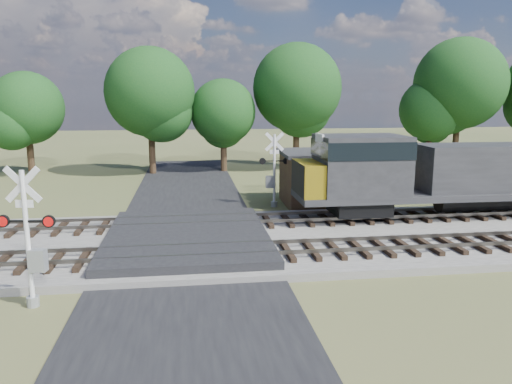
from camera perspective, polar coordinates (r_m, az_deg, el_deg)
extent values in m
plane|color=#46522C|center=(22.00, -7.80, -6.49)|extent=(160.00, 160.00, 0.00)
cube|color=gray|center=(24.51, 16.35, -4.66)|extent=(140.00, 10.00, 0.30)
cube|color=black|center=(21.98, -7.80, -6.39)|extent=(7.00, 60.00, 0.08)
cube|color=#262628|center=(22.38, -7.82, -5.34)|extent=(7.00, 9.00, 0.62)
cube|color=black|center=(20.06, -2.05, -6.95)|extent=(44.00, 2.60, 0.18)
cube|color=#534E47|center=(21.62, 19.86, -5.82)|extent=(140.00, 0.08, 0.15)
cube|color=#534E47|center=(22.85, 18.21, -4.84)|extent=(140.00, 0.08, 0.15)
cube|color=black|center=(24.85, -3.21, -3.44)|extent=(44.00, 2.60, 0.18)
cube|color=#534E47|center=(25.99, 14.81, -2.78)|extent=(140.00, 0.08, 0.15)
cube|color=#534E47|center=(27.28, 13.66, -2.08)|extent=(140.00, 0.08, 0.15)
cylinder|color=silver|center=(16.95, -24.65, -5.01)|extent=(0.15, 0.15, 4.35)
cylinder|color=#94979A|center=(17.57, -24.12, -11.35)|extent=(0.39, 0.39, 0.33)
cube|color=silver|center=(16.59, -25.12, 0.79)|extent=(1.13, 0.22, 1.14)
cube|color=silver|center=(16.59, -25.12, 0.79)|extent=(1.13, 0.22, 1.14)
cube|color=silver|center=(16.69, -24.95, -1.23)|extent=(0.54, 0.12, 0.24)
cube|color=black|center=(16.81, -24.81, -3.05)|extent=(1.73, 0.34, 0.07)
cylinder|color=red|center=(17.13, -26.94, -2.98)|extent=(0.40, 0.17, 0.39)
cylinder|color=red|center=(16.51, -22.60, -3.11)|extent=(0.40, 0.17, 0.39)
cube|color=#94979A|center=(17.01, -23.64, -7.17)|extent=(0.53, 0.40, 0.71)
cylinder|color=silver|center=(29.63, 2.11, 2.42)|extent=(0.15, 0.15, 4.35)
cylinder|color=#94979A|center=(29.99, 2.08, -1.39)|extent=(0.39, 0.39, 0.33)
cube|color=silver|center=(29.42, 2.13, 5.77)|extent=(1.14, 0.13, 1.14)
cube|color=silver|center=(29.42, 2.13, 5.77)|extent=(1.14, 0.13, 1.14)
cube|color=silver|center=(29.48, 2.12, 4.61)|extent=(0.54, 0.08, 0.24)
cube|color=black|center=(29.55, 2.12, 3.56)|extent=(1.74, 0.20, 0.07)
cylinder|color=red|center=(29.62, 3.48, 3.57)|extent=(0.40, 0.14, 0.39)
cylinder|color=red|center=(29.49, 0.75, 3.55)|extent=(0.40, 0.14, 0.39)
cube|color=#94979A|center=(29.71, 1.58, 1.17)|extent=(0.51, 0.36, 0.71)
cube|color=#4F2F21|center=(30.75, 7.33, 1.42)|extent=(4.47, 4.47, 3.05)
cube|color=#2B2B2D|center=(30.53, 7.40, 4.45)|extent=(4.91, 4.91, 0.22)
cylinder|color=black|center=(46.11, -24.40, 4.45)|extent=(0.56, 0.56, 4.30)
sphere|color=#133D17|center=(45.91, -24.74, 8.71)|extent=(6.01, 6.01, 6.01)
cylinder|color=black|center=(43.19, -11.82, 5.49)|extent=(0.56, 0.56, 5.30)
sphere|color=#133D17|center=(43.01, -12.04, 11.12)|extent=(7.42, 7.42, 7.42)
cylinder|color=black|center=(43.87, -3.72, 4.94)|extent=(0.56, 0.56, 4.03)
sphere|color=#133D17|center=(43.66, -3.77, 9.15)|extent=(5.64, 5.64, 5.64)
cylinder|color=black|center=(45.19, 4.62, 6.10)|extent=(0.56, 0.56, 5.59)
sphere|color=#133D17|center=(45.04, 4.70, 11.78)|extent=(7.83, 7.83, 7.83)
cylinder|color=black|center=(49.25, 19.12, 5.06)|extent=(0.56, 0.56, 4.10)
sphere|color=#133D17|center=(49.06, 19.36, 8.87)|extent=(5.74, 5.74, 5.74)
cylinder|color=black|center=(49.91, 21.89, 5.98)|extent=(0.56, 0.56, 5.89)
sphere|color=#133D17|center=(49.79, 22.28, 11.38)|extent=(8.25, 8.25, 8.25)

